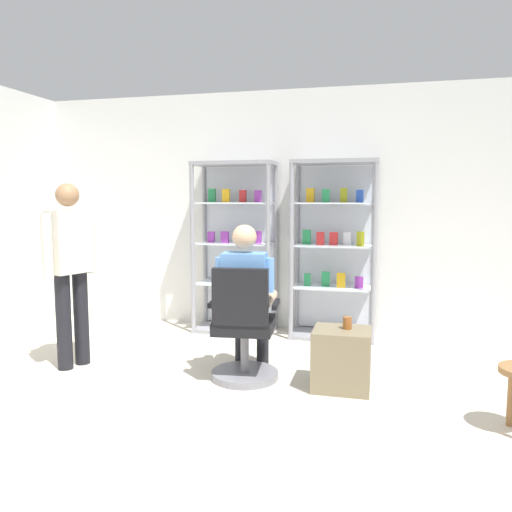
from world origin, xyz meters
TOP-DOWN VIEW (x-y plane):
  - ground_plane at (0.00, 0.00)m, footprint 7.20×7.20m
  - back_wall at (0.00, 3.00)m, footprint 6.00×0.10m
  - display_cabinet_left at (-0.55, 2.76)m, footprint 0.90×0.45m
  - display_cabinet_right at (0.55, 2.76)m, footprint 0.90×0.45m
  - office_chair at (-0.04, 1.20)m, footprint 0.59×0.56m
  - seated_shopkeeper at (-0.06, 1.37)m, footprint 0.52×0.59m
  - storage_crate at (0.76, 1.23)m, footprint 0.45×0.39m
  - tea_glass at (0.79, 1.25)m, footprint 0.07×0.07m
  - standing_customer at (-1.62, 1.19)m, footprint 0.33×0.50m

SIDE VIEW (x-z plane):
  - ground_plane at x=0.00m, z-range 0.00..0.00m
  - storage_crate at x=0.76m, z-range 0.00..0.48m
  - office_chair at x=-0.04m, z-range -0.09..0.87m
  - tea_glass at x=0.79m, z-range 0.48..0.57m
  - seated_shopkeeper at x=-0.06m, z-range 0.07..1.36m
  - standing_customer at x=-1.62m, z-range 0.12..1.75m
  - display_cabinet_right at x=0.55m, z-range 0.01..1.91m
  - display_cabinet_left at x=-0.55m, z-range 0.02..1.92m
  - back_wall at x=0.00m, z-range 0.00..2.70m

